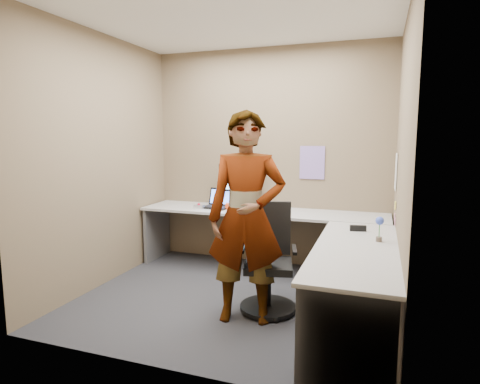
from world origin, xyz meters
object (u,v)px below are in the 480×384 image
at_px(desk, 285,236).
at_px(office_chair, 268,267).
at_px(monitor, 240,180).
at_px(person, 246,218).

relative_size(desk, office_chair, 3.03).
distance_m(monitor, office_chair, 1.52).
bearing_deg(office_chair, monitor, 106.83).
distance_m(desk, monitor, 1.13).
bearing_deg(desk, monitor, 137.44).
relative_size(desk, monitor, 5.90).
bearing_deg(person, monitor, 98.45).
distance_m(monitor, person, 1.55).
relative_size(monitor, person, 0.27).
xyz_separation_m(monitor, person, (0.57, -1.43, -0.16)).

